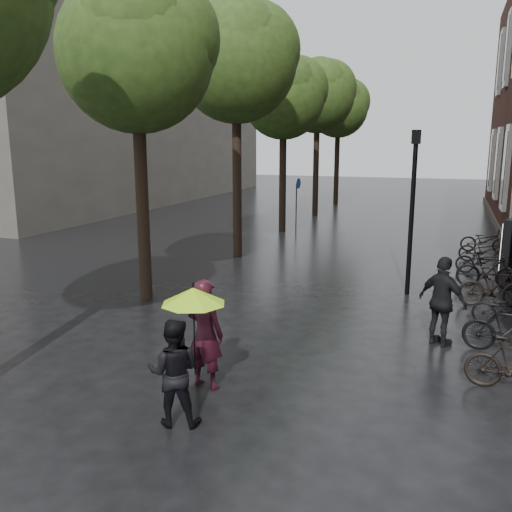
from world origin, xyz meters
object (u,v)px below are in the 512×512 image
at_px(person_burgundy, 205,334).
at_px(ad_lightbox, 512,248).
at_px(person_black, 174,372).
at_px(parked_bicycles, 492,276).
at_px(pedestrian_walking, 443,301).
at_px(lamp_post, 413,197).

xyz_separation_m(person_burgundy, ad_lightbox, (5.55, 10.06, -0.03)).
distance_m(person_black, ad_lightbox, 12.58).
bearing_deg(parked_bicycles, pedestrian_walking, -104.83).
bearing_deg(lamp_post, parked_bicycles, 24.15).
height_order(person_burgundy, parked_bicycles, person_burgundy).
xyz_separation_m(person_black, ad_lightbox, (5.46, 11.33, 0.11)).
xyz_separation_m(pedestrian_walking, ad_lightbox, (1.86, 6.66, -0.00)).
xyz_separation_m(person_burgundy, pedestrian_walking, (3.69, 3.40, -0.02)).
distance_m(ad_lightbox, lamp_post, 4.46).
relative_size(person_burgundy, parked_bicycles, 0.15).
xyz_separation_m(pedestrian_walking, parked_bicycles, (1.23, 4.63, -0.45)).
relative_size(person_black, parked_bicycles, 0.12).
distance_m(person_burgundy, person_black, 1.29).
relative_size(person_burgundy, lamp_post, 0.43).
relative_size(pedestrian_walking, ad_lightbox, 1.01).
relative_size(person_burgundy, person_black, 1.18).
xyz_separation_m(person_black, parked_bicycles, (4.82, 9.30, -0.33)).
xyz_separation_m(pedestrian_walking, lamp_post, (-0.94, 3.66, 1.74)).
bearing_deg(person_burgundy, lamp_post, -100.56).
xyz_separation_m(ad_lightbox, lamp_post, (-2.80, -3.00, 1.74)).
height_order(pedestrian_walking, ad_lightbox, pedestrian_walking).
bearing_deg(ad_lightbox, lamp_post, -108.85).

